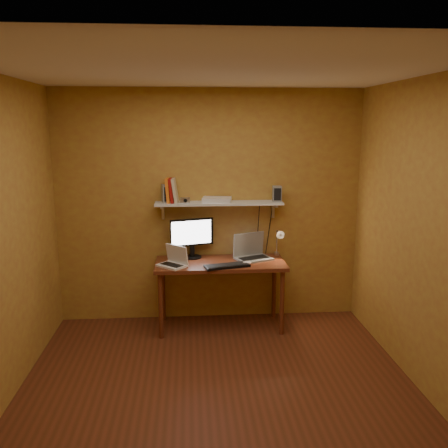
{
  "coord_description": "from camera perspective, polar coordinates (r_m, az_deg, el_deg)",
  "views": [
    {
      "loc": [
        -0.23,
        -3.65,
        2.2
      ],
      "look_at": [
        0.13,
        1.18,
        1.19
      ],
      "focal_mm": 38.0,
      "sensor_mm": 36.0,
      "label": 1
    }
  ],
  "objects": [
    {
      "name": "desk_lamp",
      "position": [
        5.3,
        6.61,
        -1.84
      ],
      "size": [
        0.09,
        0.23,
        0.38
      ],
      "color": "silver",
      "rests_on": "desk"
    },
    {
      "name": "netbook",
      "position": [
        5.02,
        -6.03,
        -4.37
      ],
      "size": [
        0.35,
        0.34,
        0.22
      ],
      "rotation": [
        0.0,
        0.0,
        -0.73
      ],
      "color": "white",
      "rests_on": "desk"
    },
    {
      "name": "wall_shelf",
      "position": [
        5.2,
        -0.6,
        2.48
      ],
      "size": [
        1.4,
        0.25,
        0.21
      ],
      "color": "silver",
      "rests_on": "room"
    },
    {
      "name": "mouse",
      "position": [
        5.05,
        2.75,
        -4.69
      ],
      "size": [
        0.11,
        0.08,
        0.04
      ],
      "primitive_type": "ellipsoid",
      "rotation": [
        0.0,
        0.0,
        0.13
      ],
      "color": "white",
      "rests_on": "desk"
    },
    {
      "name": "desk",
      "position": [
        5.17,
        -0.44,
        -5.48
      ],
      "size": [
        1.4,
        0.6,
        0.75
      ],
      "color": "#5F2716",
      "rests_on": "ground"
    },
    {
      "name": "keyboard",
      "position": [
        4.96,
        0.36,
        -5.06
      ],
      "size": [
        0.49,
        0.27,
        0.03
      ],
      "primitive_type": "cube",
      "rotation": [
        0.0,
        0.0,
        0.25
      ],
      "color": "black",
      "rests_on": "desk"
    },
    {
      "name": "speaker_left",
      "position": [
        5.18,
        -6.83,
        3.66
      ],
      "size": [
        0.13,
        0.13,
        0.2
      ],
      "primitive_type": "cube",
      "rotation": [
        0.0,
        0.0,
        0.22
      ],
      "color": "gray",
      "rests_on": "wall_shelf"
    },
    {
      "name": "room",
      "position": [
        3.76,
        -0.67,
        -2.05
      ],
      "size": [
        3.44,
        3.24,
        2.64
      ],
      "color": "#602A18",
      "rests_on": "ground"
    },
    {
      "name": "monitor",
      "position": [
        5.26,
        -3.88,
        -1.45
      ],
      "size": [
        0.48,
        0.25,
        0.44
      ],
      "rotation": [
        0.0,
        0.0,
        0.27
      ],
      "color": "black",
      "rests_on": "desk"
    },
    {
      "name": "laptop",
      "position": [
        5.27,
        3.3,
        -3.37
      ],
      "size": [
        0.45,
        0.39,
        0.28
      ],
      "rotation": [
        0.0,
        0.0,
        0.38
      ],
      "color": "gray",
      "rests_on": "desk"
    },
    {
      "name": "books",
      "position": [
        5.18,
        -6.34,
        4.03
      ],
      "size": [
        0.15,
        0.18,
        0.27
      ],
      "color": "orange",
      "rests_on": "wall_shelf"
    },
    {
      "name": "shelf_camera",
      "position": [
        5.13,
        -4.72,
        2.85
      ],
      "size": [
        0.11,
        0.06,
        0.06
      ],
      "color": "silver",
      "rests_on": "wall_shelf"
    },
    {
      "name": "router",
      "position": [
        5.19,
        -0.85,
        2.94
      ],
      "size": [
        0.34,
        0.25,
        0.05
      ],
      "primitive_type": "cube",
      "rotation": [
        0.0,
        0.0,
        -0.16
      ],
      "color": "white",
      "rests_on": "wall_shelf"
    },
    {
      "name": "speaker_right",
      "position": [
        5.26,
        6.39,
        3.64
      ],
      "size": [
        0.1,
        0.1,
        0.17
      ],
      "primitive_type": "cube",
      "rotation": [
        0.0,
        0.0,
        -0.06
      ],
      "color": "gray",
      "rests_on": "wall_shelf"
    }
  ]
}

